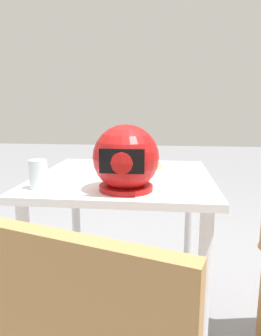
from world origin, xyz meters
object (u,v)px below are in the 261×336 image
(drinking_glass, at_px, (38,174))
(motorcycle_helmet, at_px, (126,159))
(pizza, at_px, (137,164))
(dining_table, at_px, (124,199))

(drinking_glass, bearing_deg, motorcycle_helmet, -177.28)
(motorcycle_helmet, relative_size, drinking_glass, 2.22)
(motorcycle_helmet, bearing_deg, pizza, -91.30)
(motorcycle_helmet, height_order, drinking_glass, motorcycle_helmet)
(dining_table, xyz_separation_m, pizza, (-0.05, -0.14, 0.14))
(dining_table, height_order, motorcycle_helmet, motorcycle_helmet)
(drinking_glass, bearing_deg, pizza, -130.08)
(dining_table, distance_m, pizza, 0.21)
(dining_table, relative_size, pizza, 3.14)
(pizza, bearing_deg, motorcycle_helmet, 88.70)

